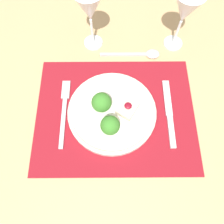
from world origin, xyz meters
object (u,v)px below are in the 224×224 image
at_px(spoon, 143,54).
at_px(wine_glass_far, 89,8).
at_px(wine_glass_near, 185,10).
at_px(fork, 64,108).
at_px(dinner_plate, 112,113).
at_px(knife, 170,117).

height_order(spoon, wine_glass_far, wine_glass_far).
bearing_deg(wine_glass_near, fork, -145.50).
relative_size(spoon, wine_glass_near, 1.02).
xyz_separation_m(dinner_plate, wine_glass_near, (0.21, 0.26, 0.12)).
distance_m(knife, spoon, 0.23).
distance_m(dinner_plate, knife, 0.17).
bearing_deg(wine_glass_far, knife, -50.28).
height_order(knife, wine_glass_far, wine_glass_far).
height_order(dinner_plate, wine_glass_near, wine_glass_near).
relative_size(knife, spoon, 1.09).
distance_m(dinner_plate, wine_glass_near, 0.36).
relative_size(knife, wine_glass_far, 1.09).
relative_size(dinner_plate, knife, 1.20).
bearing_deg(dinner_plate, fork, 170.48).
distance_m(fork, knife, 0.31).
height_order(knife, spoon, spoon).
bearing_deg(knife, wine_glass_near, 81.68).
relative_size(fork, wine_glass_far, 1.09).
distance_m(spoon, wine_glass_far, 0.22).
xyz_separation_m(wine_glass_near, wine_glass_far, (-0.27, 0.00, 0.00)).
bearing_deg(knife, spoon, 106.02).
bearing_deg(knife, wine_glass_far, 130.08).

